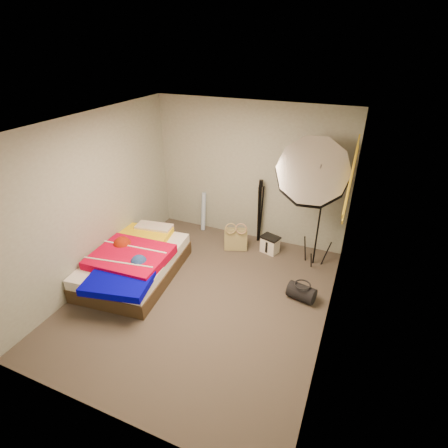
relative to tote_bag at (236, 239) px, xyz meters
The scene contains 15 objects.
floor 1.45m from the tote_bag, 89.09° to the right, with size 4.00×4.00×0.00m, color #493F37.
ceiling 2.71m from the tote_bag, 89.09° to the right, with size 4.00×4.00×0.00m, color silver.
wall_back 1.19m from the tote_bag, 87.70° to the left, with size 3.50×3.50×0.00m, color #9AA193.
wall_front 3.59m from the tote_bag, 89.62° to the right, with size 3.50×3.50×0.00m, color #9AA193.
wall_left 2.48m from the tote_bag, 140.35° to the right, with size 4.00×4.00×0.00m, color #9AA193.
wall_right 2.51m from the tote_bag, 38.92° to the right, with size 4.00×4.00×0.00m, color #9AA193.
tote_bag is the anchor object (origin of this frame).
wrapping_roll 1.00m from the tote_bag, 151.48° to the left, with size 0.09×0.09×0.75m, color #5C89C9.
camera_case 0.61m from the tote_bag, 13.51° to the left, with size 0.29×0.21×0.29m, color white.
duffel_bag 1.64m from the tote_bag, 33.28° to the right, with size 0.24×0.24×0.39m, color black.
wall_stripe_upper 2.61m from the tote_bag, 25.38° to the right, with size 0.02×1.10×0.10m, color gold.
wall_stripe_lower 2.41m from the tote_bag, 18.35° to the right, with size 0.02×1.10×0.10m, color gold.
bed 1.82m from the tote_bag, 131.07° to the right, with size 1.48×2.02×0.52m.
photo_umbrella 1.87m from the tote_bag, ahead, with size 1.30×0.90×2.28m.
camera_tripod 0.72m from the tote_bag, 57.90° to the left, with size 0.08×0.08×1.21m.
Camera 1 is at (1.86, -3.57, 3.40)m, focal length 28.00 mm.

